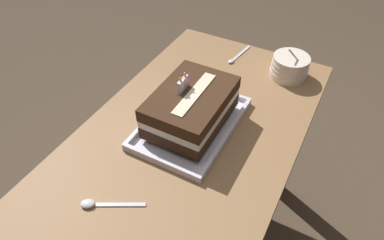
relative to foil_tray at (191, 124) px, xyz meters
The scene contains 6 objects.
dining_table 0.14m from the foil_tray, 132.86° to the right, with size 1.05×0.61×0.73m.
foil_tray is the anchor object (origin of this frame).
birthday_cake 0.07m from the foil_tray, 90.00° to the left, with size 0.27×0.19×0.15m.
bowl_stack 0.43m from the foil_tray, 25.47° to the right, with size 0.13×0.13×0.12m.
serving_spoon_near_tray 0.36m from the foil_tray, 168.10° to the left, with size 0.09×0.15×0.01m.
serving_spoon_by_bowls 0.40m from the foil_tray, ahead, with size 0.15×0.04×0.01m.
Camera 1 is at (-0.64, -0.34, 1.46)m, focal length 32.05 mm.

